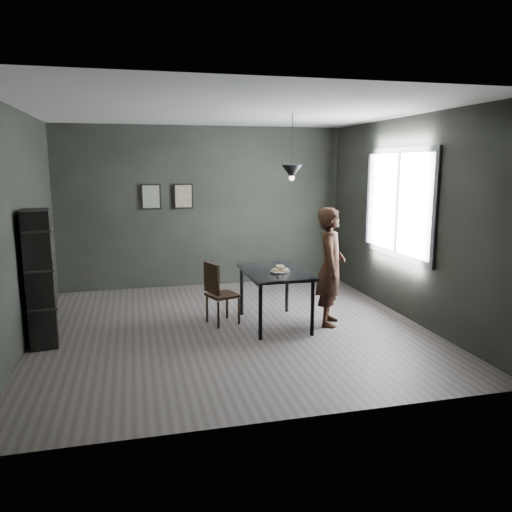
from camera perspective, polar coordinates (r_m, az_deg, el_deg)
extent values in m
plane|color=#383230|center=(6.73, -2.82, -8.19)|extent=(5.00, 5.00, 0.00)
cube|color=black|center=(8.87, -6.03, 5.57)|extent=(5.00, 0.10, 2.80)
cube|color=silver|center=(6.41, -3.06, 16.27)|extent=(5.00, 5.00, 0.02)
cube|color=white|center=(7.46, 15.89, 5.84)|extent=(0.02, 1.80, 1.40)
cube|color=black|center=(7.45, 15.83, 5.84)|extent=(0.04, 1.96, 1.56)
cube|color=black|center=(6.67, 2.19, -1.84)|extent=(0.80, 1.20, 0.04)
cylinder|color=black|center=(6.17, 0.51, -6.45)|extent=(0.05, 0.05, 0.71)
cylinder|color=black|center=(6.37, 6.48, -5.98)|extent=(0.05, 0.05, 0.71)
cylinder|color=black|center=(7.18, -1.64, -4.01)|extent=(0.05, 0.05, 0.71)
cylinder|color=black|center=(7.35, 3.56, -3.68)|extent=(0.05, 0.05, 0.71)
cylinder|color=white|center=(6.56, 2.77, -1.82)|extent=(0.23, 0.23, 0.01)
torus|color=#F4E4BD|center=(6.56, 3.21, -1.57)|extent=(0.12, 0.12, 0.04)
torus|color=#F4E4BD|center=(6.55, 2.34, -1.59)|extent=(0.12, 0.12, 0.04)
torus|color=#F4E4BD|center=(6.55, 2.78, -1.24)|extent=(0.14, 0.15, 0.06)
imported|color=black|center=(6.75, 8.52, -1.23)|extent=(0.59, 0.69, 1.59)
cube|color=black|center=(6.81, -3.83, -4.47)|extent=(0.47, 0.47, 0.04)
cube|color=black|center=(6.67, -5.11, -2.54)|extent=(0.16, 0.36, 0.41)
cylinder|color=black|center=(6.66, -4.32, -6.76)|extent=(0.03, 0.03, 0.36)
cylinder|color=black|center=(6.81, -1.97, -6.34)|extent=(0.03, 0.03, 0.36)
cylinder|color=black|center=(6.93, -5.61, -6.10)|extent=(0.03, 0.03, 0.36)
cylinder|color=black|center=(7.08, -3.33, -5.71)|extent=(0.03, 0.03, 0.36)
cube|color=black|center=(6.47, -23.46, -2.34)|extent=(0.37, 0.58, 1.63)
cylinder|color=black|center=(6.69, 4.16, 12.79)|extent=(0.01, 0.01, 0.75)
cone|color=black|center=(6.68, 4.12, 9.58)|extent=(0.28, 0.28, 0.18)
sphere|color=#FFE0B2|center=(6.69, 4.11, 8.89)|extent=(0.07, 0.07, 0.07)
cube|color=black|center=(8.75, -11.91, 6.65)|extent=(0.34, 0.03, 0.44)
cube|color=#395145|center=(8.73, -11.91, 6.64)|extent=(0.28, 0.01, 0.38)
cube|color=black|center=(8.79, -8.30, 6.78)|extent=(0.34, 0.03, 0.44)
cube|color=brown|center=(8.77, -8.29, 6.77)|extent=(0.28, 0.01, 0.38)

